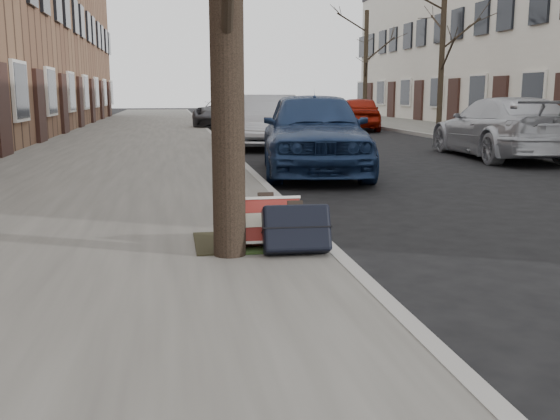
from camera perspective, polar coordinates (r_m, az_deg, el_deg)
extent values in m
plane|color=black|center=(5.19, 20.80, -6.26)|extent=(120.00, 120.00, 0.00)
cube|color=slate|center=(19.34, -13.16, 6.23)|extent=(5.00, 70.00, 0.12)
cube|color=slate|center=(21.93, 18.61, 6.44)|extent=(4.00, 70.00, 0.12)
cube|color=black|center=(5.65, -3.48, -2.91)|extent=(0.85, 0.85, 0.02)
cube|color=maroon|center=(5.44, -1.18, -1.13)|extent=(0.57, 0.31, 0.44)
cube|color=black|center=(5.19, 1.50, -1.70)|extent=(0.57, 0.35, 0.44)
imported|color=navy|center=(11.41, 3.06, 7.17)|extent=(2.40, 4.68, 1.53)
imported|color=#B0B2B8|center=(17.15, -1.31, 8.14)|extent=(2.65, 4.54, 1.41)
imported|color=#37363B|center=(26.75, -4.79, 8.89)|extent=(3.48, 5.19, 1.32)
imported|color=#ABADB3|center=(15.01, 19.61, 7.09)|extent=(2.28, 4.85, 1.37)
imported|color=maroon|center=(25.06, 7.22, 8.76)|extent=(2.47, 4.20, 1.34)
cylinder|color=black|center=(24.10, 14.59, 13.71)|extent=(0.20, 0.20, 5.53)
cylinder|color=black|center=(32.64, 7.84, 12.93)|extent=(0.22, 0.22, 5.41)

